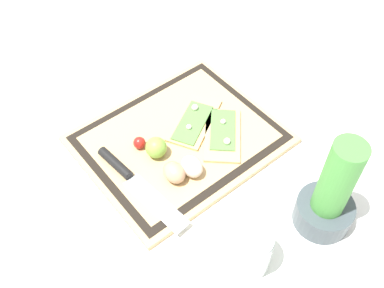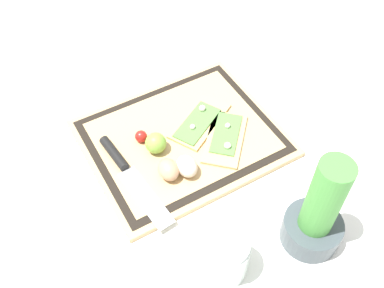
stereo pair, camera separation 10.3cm
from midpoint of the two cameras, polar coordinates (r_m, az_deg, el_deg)
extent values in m
plane|color=white|center=(1.08, -4.28, 0.17)|extent=(6.00, 6.00, 0.00)
cube|color=tan|center=(1.07, -4.30, 0.41)|extent=(0.45, 0.37, 0.01)
cube|color=black|center=(1.07, -4.32, 0.68)|extent=(0.42, 0.34, 0.00)
cube|color=tan|center=(1.07, -4.33, 0.73)|extent=(0.39, 0.30, 0.00)
cube|color=tan|center=(1.09, -2.40, 2.86)|extent=(0.19, 0.16, 0.01)
cube|color=#568942|center=(1.08, -2.68, 2.58)|extent=(0.14, 0.12, 0.00)
sphere|color=silver|center=(1.10, -2.30, 4.51)|extent=(0.02, 0.02, 0.02)
sphere|color=silver|center=(1.06, -3.14, 2.00)|extent=(0.01, 0.01, 0.01)
cube|color=tan|center=(1.06, 1.15, 0.98)|extent=(0.17, 0.18, 0.01)
cube|color=#568942|center=(1.06, 1.19, 1.68)|extent=(0.13, 0.13, 0.00)
sphere|color=silver|center=(1.03, 1.66, 0.18)|extent=(0.02, 0.02, 0.02)
sphere|color=silver|center=(1.07, 1.26, 2.70)|extent=(0.01, 0.01, 0.01)
cube|color=silver|center=(0.96, -7.70, -7.61)|extent=(0.06, 0.17, 0.00)
cylinder|color=black|center=(1.02, -12.57, -2.57)|extent=(0.03, 0.10, 0.02)
ellipsoid|color=tan|center=(0.98, -5.28, -3.80)|extent=(0.04, 0.06, 0.04)
ellipsoid|color=beige|center=(0.98, -3.04, -3.07)|extent=(0.04, 0.06, 0.04)
sphere|color=#7FB742|center=(1.02, -7.46, -0.63)|extent=(0.05, 0.05, 0.05)
sphere|color=red|center=(1.05, -9.50, -0.02)|extent=(0.03, 0.03, 0.03)
cylinder|color=#3D474C|center=(0.95, 13.37, -8.68)|extent=(0.12, 0.12, 0.06)
cylinder|color=#47933D|center=(0.87, 14.66, -5.07)|extent=(0.06, 0.06, 0.21)
cylinder|color=silver|center=(0.87, 3.90, -13.59)|extent=(0.08, 0.08, 0.10)
cylinder|color=#B73323|center=(0.90, 3.80, -14.39)|extent=(0.07, 0.07, 0.03)
cylinder|color=silver|center=(0.82, 4.10, -12.02)|extent=(0.08, 0.08, 0.01)
camera|label=1|loc=(0.05, -92.87, -3.54)|focal=42.00mm
camera|label=2|loc=(0.05, 87.13, 3.54)|focal=42.00mm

